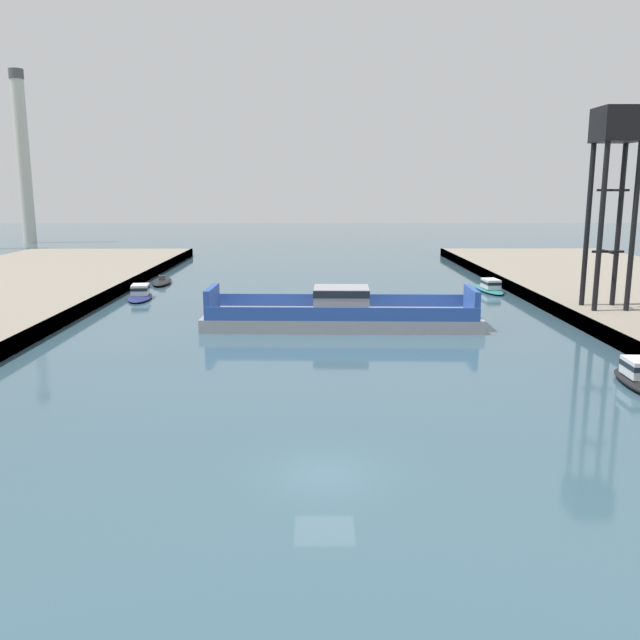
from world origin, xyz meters
name	(u,v)px	position (x,y,z in m)	size (l,w,h in m)	color
ground_plane	(325,475)	(0.00, 0.00, 0.00)	(400.00, 400.00, 0.00)	#385666
chain_ferry	(341,314)	(1.85, 29.89, 1.03)	(23.20, 7.66, 3.33)	#939399
moored_boat_near_right	(638,377)	(18.70, 12.12, 0.59)	(2.06, 6.22, 1.60)	black
moored_boat_mid_left	(162,282)	(-19.14, 55.43, 0.28)	(2.70, 7.46, 1.04)	black
moored_boat_mid_right	(140,293)	(-18.96, 44.38, 0.56)	(3.37, 7.29, 1.47)	navy
moored_boat_far_left	(490,287)	(19.47, 48.82, 0.56)	(2.73, 7.72, 1.49)	#237075
crane_tower	(617,149)	(24.90, 31.54, 14.70)	(3.57, 3.57, 16.90)	black
smokestack_distant_a	(23,153)	(-61.65, 118.32, 18.82)	(2.93, 2.93, 35.58)	beige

